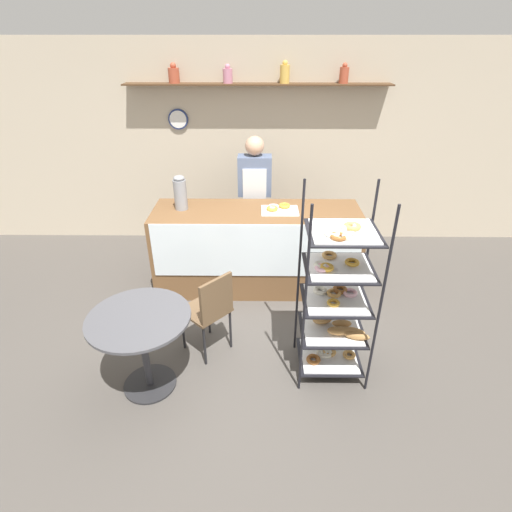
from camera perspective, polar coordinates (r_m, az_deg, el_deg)
The scene contains 9 objects.
ground_plane at distance 4.01m, azimuth -0.07°, elevation -13.42°, with size 14.00×14.00×0.00m, color #4C4742.
back_wall at distance 5.68m, azimuth 0.22°, elevation 15.44°, with size 10.00×0.30×2.70m.
display_counter at distance 4.71m, azimuth 0.10°, elevation 1.00°, with size 2.35×0.75×0.98m.
pastry_rack at distance 3.44m, azimuth 11.35°, elevation -6.25°, with size 0.60×0.55×1.72m.
person_worker at distance 5.09m, azimuth -0.19°, elevation 8.55°, with size 0.41×0.24×1.67m.
cafe_table at distance 3.44m, azimuth -16.05°, elevation -10.67°, with size 0.83×0.83×0.75m.
cafe_chair at distance 3.69m, azimuth -6.49°, elevation -7.24°, with size 0.54×0.54×0.87m.
coffee_carafe at distance 4.56m, azimuth -10.77°, elevation 8.85°, with size 0.14×0.14×0.39m.
donut_tray_counter at distance 4.51m, azimuth 3.21°, elevation 6.78°, with size 0.41×0.30×0.05m.
Camera 1 is at (0.04, -2.95, 2.72)m, focal length 28.00 mm.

